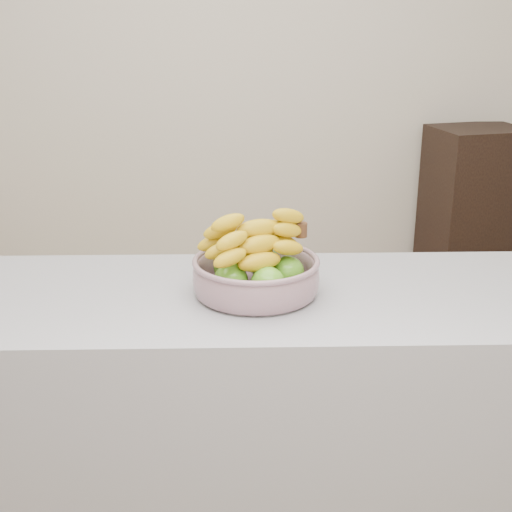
{
  "coord_description": "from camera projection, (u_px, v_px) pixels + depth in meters",
  "views": [
    {
      "loc": [
        0.12,
        -2.26,
        1.59
      ],
      "look_at": [
        0.16,
        -0.6,
        1.0
      ],
      "focal_mm": 50.0,
      "sensor_mm": 36.0,
      "label": 1
    }
  ],
  "objects": [
    {
      "name": "cabinet",
      "position": [
        472.0,
        205.0,
        4.22
      ],
      "size": [
        0.59,
        0.52,
        0.92
      ],
      "primitive_type": "cube",
      "rotation": [
        0.0,
        0.0,
        0.24
      ],
      "color": "black",
      "rests_on": "ground"
    },
    {
      "name": "fruit_bowl",
      "position": [
        256.0,
        271.0,
        1.78
      ],
      "size": [
        0.32,
        0.32,
        0.19
      ],
      "rotation": [
        0.0,
        0.0,
        0.34
      ],
      "color": "#9199AF",
      "rests_on": "counter"
    },
    {
      "name": "counter",
      "position": [
        198.0,
        446.0,
        1.95
      ],
      "size": [
        2.0,
        0.6,
        0.9
      ],
      "primitive_type": "cube",
      "color": "gray",
      "rests_on": "ground"
    },
    {
      "name": "ground",
      "position": [
        209.0,
        454.0,
        2.66
      ],
      "size": [
        4.0,
        4.0,
        0.0
      ],
      "primitive_type": "plane",
      "color": "#8E7E57",
      "rests_on": "ground"
    }
  ]
}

